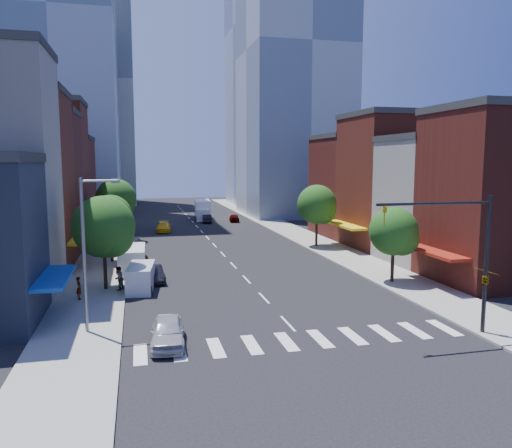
# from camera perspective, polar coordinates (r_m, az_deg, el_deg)

# --- Properties ---
(ground) EXTENTS (220.00, 220.00, 0.00)m
(ground) POSITION_cam_1_polar(r_m,az_deg,el_deg) (31.76, 3.66, -11.29)
(ground) COLOR black
(ground) RESTS_ON ground
(sidewalk_left) EXTENTS (5.00, 120.00, 0.15)m
(sidewalk_left) POSITION_cam_1_polar(r_m,az_deg,el_deg) (69.58, -16.27, -1.35)
(sidewalk_left) COLOR gray
(sidewalk_left) RESTS_ON ground
(sidewalk_right) EXTENTS (5.00, 120.00, 0.15)m
(sidewalk_right) POSITION_cam_1_polar(r_m,az_deg,el_deg) (72.72, 3.80, -0.72)
(sidewalk_right) COLOR gray
(sidewalk_right) RESTS_ON ground
(crosswalk) EXTENTS (19.00, 3.00, 0.01)m
(crosswalk) POSITION_cam_1_polar(r_m,az_deg,el_deg) (29.07, 5.44, -13.08)
(crosswalk) COLOR silver
(crosswalk) RESTS_ON ground
(bldg_left_3) EXTENTS (12.00, 8.00, 15.00)m
(bldg_left_3) POSITION_cam_1_polar(r_m,az_deg,el_deg) (59.07, -25.31, 4.02)
(bldg_left_3) COLOR #4D1B13
(bldg_left_3) RESTS_ON ground
(bldg_left_4) EXTENTS (12.00, 9.00, 17.00)m
(bldg_left_4) POSITION_cam_1_polar(r_m,az_deg,el_deg) (67.37, -23.89, 5.25)
(bldg_left_4) COLOR #5F2116
(bldg_left_4) RESTS_ON ground
(bldg_left_5) EXTENTS (12.00, 10.00, 13.00)m
(bldg_left_5) POSITION_cam_1_polar(r_m,az_deg,el_deg) (76.80, -22.55, 3.99)
(bldg_left_5) COLOR #4D1B13
(bldg_left_5) RESTS_ON ground
(bldg_right_0) EXTENTS (12.00, 9.00, 14.00)m
(bldg_right_0) POSITION_cam_1_polar(r_m,az_deg,el_deg) (46.36, 26.82, 2.63)
(bldg_right_0) COLOR #4D1B13
(bldg_right_0) RESTS_ON ground
(bldg_right_1) EXTENTS (12.00, 8.00, 12.00)m
(bldg_right_1) POSITION_cam_1_polar(r_m,az_deg,el_deg) (53.18, 20.85, 2.34)
(bldg_right_1) COLOR beige
(bldg_right_1) RESTS_ON ground
(bldg_right_2) EXTENTS (12.00, 10.00, 15.00)m
(bldg_right_2) POSITION_cam_1_polar(r_m,az_deg,el_deg) (60.72, 16.13, 4.49)
(bldg_right_2) COLOR #5F2116
(bldg_right_2) RESTS_ON ground
(bldg_right_3) EXTENTS (12.00, 10.00, 13.00)m
(bldg_right_3) POSITION_cam_1_polar(r_m,az_deg,el_deg) (69.63, 12.04, 4.10)
(bldg_right_3) COLOR #4D1B13
(bldg_right_3) RESTS_ON ground
(tower_nw) EXTENTS (20.00, 22.00, 70.00)m
(tower_nw) POSITION_cam_1_polar(r_m,az_deg,el_deg) (102.70, -21.83, 20.75)
(tower_nw) COLOR #8C99A8
(tower_nw) RESTS_ON ground
(tower_ne) EXTENTS (18.00, 20.00, 60.00)m
(tower_ne) POSITION_cam_1_polar(r_m,az_deg,el_deg) (97.33, 4.36, 18.99)
(tower_ne) COLOR #9EA5AD
(tower_ne) RESTS_ON ground
(tower_far_e) EXTENTS (22.00, 22.00, 80.00)m
(tower_far_e) POSITION_cam_1_polar(r_m,az_deg,el_deg) (122.16, 2.78, 21.37)
(tower_far_e) COLOR #8C99A8
(tower_far_e) RESTS_ON ground
(tower_far_w) EXTENTS (18.00, 18.00, 56.00)m
(tower_far_w) POSITION_cam_1_polar(r_m,az_deg,el_deg) (125.39, -18.12, 15.07)
(tower_far_w) COLOR #9EA5AD
(tower_far_w) RESTS_ON ground
(traffic_signal) EXTENTS (7.24, 2.24, 8.00)m
(traffic_signal) POSITION_cam_1_polar(r_m,az_deg,el_deg) (31.31, 24.02, -4.31)
(traffic_signal) COLOR black
(traffic_signal) RESTS_ON sidewalk_right
(streetlight) EXTENTS (2.25, 0.25, 9.00)m
(streetlight) POSITION_cam_1_polar(r_m,az_deg,el_deg) (30.29, -18.75, -2.28)
(streetlight) COLOR slate
(streetlight) RESTS_ON sidewalk_left
(tree_left_near) EXTENTS (4.80, 4.80, 7.30)m
(tree_left_near) POSITION_cam_1_polar(r_m,az_deg,el_deg) (40.10, -16.80, -0.56)
(tree_left_near) COLOR black
(tree_left_near) RESTS_ON sidewalk_left
(tree_left_mid) EXTENTS (4.20, 4.20, 6.65)m
(tree_left_mid) POSITION_cam_1_polar(r_m,az_deg,el_deg) (51.05, -16.10, 0.69)
(tree_left_mid) COLOR black
(tree_left_mid) RESTS_ON sidewalk_left
(tree_left_far) EXTENTS (5.00, 5.00, 7.75)m
(tree_left_far) POSITION_cam_1_polar(r_m,az_deg,el_deg) (64.92, -15.58, 2.64)
(tree_left_far) COLOR black
(tree_left_far) RESTS_ON sidewalk_left
(tree_right_near) EXTENTS (4.00, 4.00, 6.20)m
(tree_right_near) POSITION_cam_1_polar(r_m,az_deg,el_deg) (42.48, 15.67, -1.02)
(tree_right_near) COLOR black
(tree_right_near) RESTS_ON sidewalk_right
(tree_right_far) EXTENTS (4.60, 4.60, 7.20)m
(tree_right_far) POSITION_cam_1_polar(r_m,az_deg,el_deg) (58.67, 7.13, 2.06)
(tree_right_far) COLOR black
(tree_right_far) RESTS_ON sidewalk_right
(parked_car_front) EXTENTS (2.16, 4.67, 1.55)m
(parked_car_front) POSITION_cam_1_polar(r_m,az_deg,el_deg) (28.37, -10.05, -12.03)
(parked_car_front) COLOR #ACABB0
(parked_car_front) RESTS_ON ground
(parked_car_second) EXTENTS (1.94, 4.32, 1.38)m
(parked_car_second) POSITION_cam_1_polar(r_m,az_deg,el_deg) (42.91, -11.66, -5.58)
(parked_car_second) COLOR black
(parked_car_second) RESTS_ON ground
(parked_car_third) EXTENTS (3.00, 5.53, 1.47)m
(parked_car_third) POSITION_cam_1_polar(r_m,az_deg,el_deg) (47.35, -13.93, -4.38)
(parked_car_third) COLOR #999999
(parked_car_third) RESTS_ON ground
(parked_car_rear) EXTENTS (2.27, 5.26, 1.51)m
(parked_car_rear) POSITION_cam_1_polar(r_m,az_deg,el_deg) (56.97, -13.87, -2.42)
(parked_car_rear) COLOR black
(parked_car_rear) RESTS_ON ground
(cargo_van_near) EXTENTS (2.40, 4.88, 2.00)m
(cargo_van_near) POSITION_cam_1_polar(r_m,az_deg,el_deg) (40.27, -13.04, -6.02)
(cargo_van_near) COLOR silver
(cargo_van_near) RESTS_ON ground
(cargo_van_far) EXTENTS (2.44, 5.71, 2.41)m
(cargo_van_far) POSITION_cam_1_polar(r_m,az_deg,el_deg) (46.27, -13.96, -4.07)
(cargo_van_far) COLOR white
(cargo_van_far) RESTS_ON ground
(taxi) EXTENTS (2.28, 4.92, 1.39)m
(taxi) POSITION_cam_1_polar(r_m,az_deg,el_deg) (72.74, -10.52, -0.33)
(taxi) COLOR yellow
(taxi) RESTS_ON ground
(traffic_car_oncoming) EXTENTS (1.72, 4.22, 1.36)m
(traffic_car_oncoming) POSITION_cam_1_polar(r_m,az_deg,el_deg) (82.43, -5.65, 0.62)
(traffic_car_oncoming) COLOR black
(traffic_car_oncoming) RESTS_ON ground
(traffic_car_far) EXTENTS (2.02, 3.98, 1.30)m
(traffic_car_far) POSITION_cam_1_polar(r_m,az_deg,el_deg) (83.47, -2.49, 0.71)
(traffic_car_far) COLOR #999999
(traffic_car_far) RESTS_ON ground
(box_truck) EXTENTS (3.15, 8.44, 3.33)m
(box_truck) POSITION_cam_1_polar(r_m,az_deg,el_deg) (86.63, -6.13, 1.53)
(box_truck) COLOR white
(box_truck) RESTS_ON ground
(pedestrian_near) EXTENTS (0.53, 0.68, 1.66)m
(pedestrian_near) POSITION_cam_1_polar(r_m,az_deg,el_deg) (38.36, -19.55, -6.92)
(pedestrian_near) COLOR #999999
(pedestrian_near) RESTS_ON sidewalk_left
(pedestrian_far) EXTENTS (1.05, 1.12, 1.84)m
(pedestrian_far) POSITION_cam_1_polar(r_m,az_deg,el_deg) (40.17, -15.44, -6.01)
(pedestrian_far) COLOR #999999
(pedestrian_far) RESTS_ON sidewalk_left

